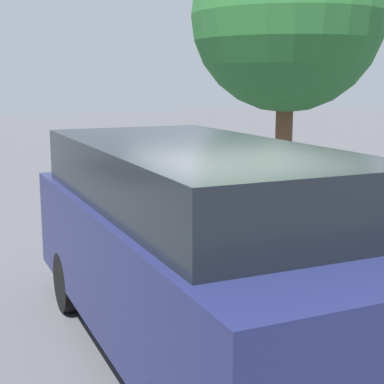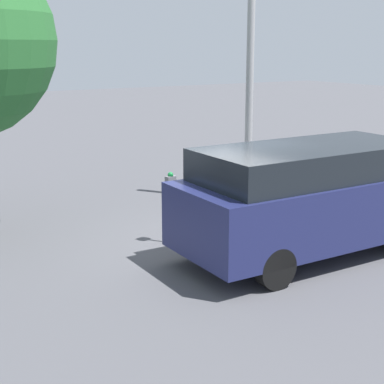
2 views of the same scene
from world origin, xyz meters
TOP-DOWN VIEW (x-y plane):
  - ground_plane at (0.00, 0.00)m, footprint 80.00×80.00m
  - parking_meter_near at (-0.50, 0.58)m, footprint 0.22×0.15m
  - parking_meter_far at (4.73, 0.52)m, footprint 0.22×0.15m
  - lamp_post at (2.68, 2.32)m, footprint 0.44×0.44m
  - parked_van at (1.35, -1.33)m, footprint 5.18×2.13m

SIDE VIEW (x-z plane):
  - ground_plane at x=0.00m, z-range 0.00..0.00m
  - parking_meter_near at x=-0.50m, z-range 0.33..1.74m
  - parking_meter_far at x=4.73m, z-range 0.36..1.86m
  - parked_van at x=1.35m, z-range 0.09..2.12m
  - lamp_post at x=2.68m, z-range -0.86..5.05m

